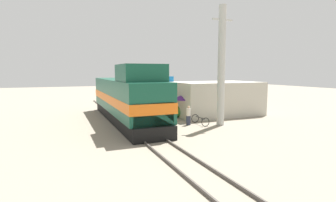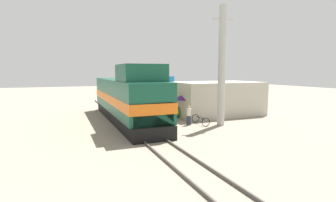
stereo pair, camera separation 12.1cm
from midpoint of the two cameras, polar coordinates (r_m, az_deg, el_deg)
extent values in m
plane|color=gray|center=(21.23, -7.47, -5.32)|extent=(120.00, 120.00, 0.00)
cube|color=#4C4742|center=(21.06, -9.37, -5.24)|extent=(0.08, 38.78, 0.15)
cube|color=#4C4742|center=(21.41, -5.61, -4.99)|extent=(0.08, 38.78, 0.15)
cube|color=black|center=(23.38, -8.94, -3.11)|extent=(2.85, 15.71, 0.92)
cube|color=#144C38|center=(23.16, -9.01, 1.30)|extent=(3.10, 15.08, 2.70)
cube|color=orange|center=(23.18, -9.00, 0.64)|extent=(3.14, 15.24, 0.70)
cube|color=orange|center=(17.06, -4.06, -2.50)|extent=(2.63, 2.20, 1.48)
cube|color=#144C38|center=(18.51, -5.79, 6.10)|extent=(2.91, 3.46, 1.19)
cylinder|color=#B2B2AD|center=(21.29, 11.80, 7.43)|extent=(0.59, 0.59, 9.45)
cube|color=#B2B2AD|center=(21.66, 12.03, 16.96)|extent=(1.80, 0.12, 0.12)
cylinder|color=#4C4C4C|center=(24.21, 3.41, -1.33)|extent=(0.05, 0.05, 2.08)
cone|color=#4C1E72|center=(24.10, 3.43, 0.84)|extent=(2.04, 2.04, 0.46)
cube|color=#595959|center=(26.72, -0.16, -0.25)|extent=(0.12, 0.12, 2.39)
cube|color=#1972BF|center=(26.57, -0.16, 3.84)|extent=(1.67, 0.08, 1.43)
sphere|color=#2D722D|center=(24.79, 2.57, -2.32)|extent=(1.07, 1.07, 1.07)
cube|color=#2D3347|center=(21.25, 4.69, -4.23)|extent=(0.30, 0.20, 0.76)
cylinder|color=silver|center=(21.14, 4.70, -2.42)|extent=(0.34, 0.34, 0.60)
sphere|color=tan|center=(21.08, 4.71, -1.31)|extent=(0.22, 0.22, 0.22)
torus|color=black|center=(20.82, 8.39, -4.58)|extent=(0.71, 0.06, 0.71)
torus|color=black|center=(22.32, 6.18, -3.80)|extent=(0.71, 0.06, 0.71)
cube|color=black|center=(21.53, 7.25, -3.64)|extent=(0.06, 1.48, 0.04)
cylinder|color=black|center=(21.28, 7.64, -3.99)|extent=(0.04, 0.04, 0.29)
cube|color=#B7B2A3|center=(26.79, 10.48, 0.61)|extent=(8.39, 5.47, 3.27)
camera|label=1|loc=(0.06, -89.80, 0.02)|focal=28.00mm
camera|label=2|loc=(0.06, 90.20, -0.02)|focal=28.00mm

